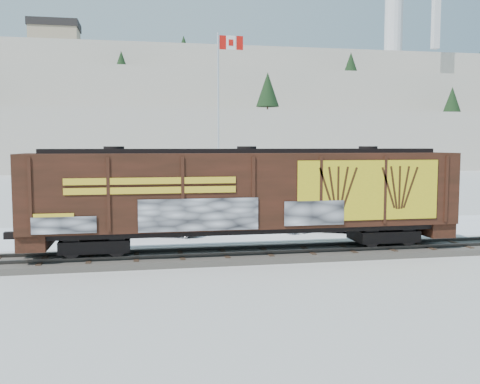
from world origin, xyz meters
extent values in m
plane|color=white|center=(0.00, 0.00, 0.00)|extent=(500.00, 500.00, 0.00)
cube|color=#59544C|center=(0.00, 0.00, 0.14)|extent=(50.00, 3.40, 0.28)
cube|color=#33302D|center=(0.00, -0.72, 0.35)|extent=(50.00, 0.10, 0.15)
cube|color=#33302D|center=(0.00, 0.72, 0.35)|extent=(50.00, 0.10, 0.15)
cube|color=white|center=(0.00, 7.50, 0.01)|extent=(40.00, 8.00, 0.03)
cube|color=white|center=(0.00, 95.00, 6.00)|extent=(360.00, 40.00, 12.00)
cube|color=white|center=(0.00, 125.00, 12.00)|extent=(360.00, 40.00, 24.00)
cube|color=white|center=(0.00, 160.00, 17.50)|extent=(360.00, 50.00, 35.00)
cone|color=black|center=(22.00, 90.00, 17.31)|extent=(5.04, 5.04, 7.38)
cone|color=black|center=(70.00, 96.00, 16.43)|extent=(4.20, 4.20, 6.15)
cone|color=black|center=(-10.00, 128.00, 28.13)|extent=(3.92, 3.92, 5.74)
cone|color=black|center=(55.00, 124.00, 28.72)|extent=(4.48, 4.48, 6.56)
cone|color=black|center=(10.00, 162.00, 39.43)|extent=(4.20, 4.20, 6.15)
cube|color=tan|center=(-32.00, 162.00, 39.00)|extent=(15.00, 12.00, 8.00)
cube|color=black|center=(-32.00, 162.00, 44.20)|extent=(15.75, 12.60, 2.40)
cube|color=black|center=(-7.77, 0.00, 0.88)|extent=(3.00, 2.00, 0.90)
cube|color=black|center=(5.94, 0.00, 0.88)|extent=(3.00, 2.00, 0.90)
cylinder|color=black|center=(-8.72, -0.78, 0.88)|extent=(0.90, 0.12, 0.90)
cube|color=black|center=(-0.92, 0.00, 1.41)|extent=(19.93, 2.40, 0.25)
cube|color=#39190F|center=(-0.92, 0.00, 3.22)|extent=(19.93, 3.00, 3.37)
cube|color=black|center=(-0.92, 0.00, 5.00)|extent=(18.33, 0.90, 0.20)
cube|color=gold|center=(4.46, -1.54, 3.22)|extent=(6.77, 0.03, 2.73)
cube|color=gold|center=(-5.30, -1.54, 3.57)|extent=(7.17, 0.02, 0.70)
cube|color=silver|center=(-3.31, -1.55, 2.28)|extent=(5.18, 0.03, 1.40)
cylinder|color=silver|center=(-0.04, 14.79, 0.10)|extent=(0.90, 0.90, 0.20)
cylinder|color=silver|center=(-0.04, 14.79, 6.69)|extent=(0.14, 0.14, 13.39)
cube|color=red|center=(0.31, 14.79, 12.69)|extent=(0.50, 0.07, 1.00)
cube|color=white|center=(0.91, 14.79, 12.69)|extent=(0.70, 0.09, 1.00)
cube|color=red|center=(1.56, 14.79, 12.69)|extent=(0.50, 0.07, 1.00)
imported|color=#A2A5A8|center=(-4.59, 6.68, 0.82)|extent=(4.98, 3.12, 1.58)
imported|color=white|center=(4.37, 6.76, 0.73)|extent=(4.47, 3.08, 1.39)
imported|color=#202328|center=(5.35, 6.63, 0.79)|extent=(5.67, 4.12, 1.52)
camera|label=1|loc=(-5.84, -24.23, 5.26)|focal=40.00mm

